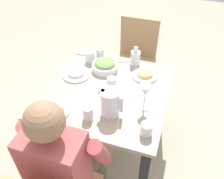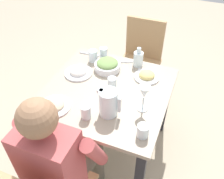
# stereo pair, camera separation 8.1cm
# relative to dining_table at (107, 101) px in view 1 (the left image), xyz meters

# --- Properties ---
(ground_plane) EXTENTS (8.00, 8.00, 0.00)m
(ground_plane) POSITION_rel_dining_table_xyz_m (0.00, 0.00, -0.59)
(ground_plane) COLOR tan
(dining_table) EXTENTS (0.90, 0.90, 0.70)m
(dining_table) POSITION_rel_dining_table_xyz_m (0.00, 0.00, 0.00)
(dining_table) COLOR gray
(dining_table) RESTS_ON ground_plane
(chair_far) EXTENTS (0.40, 0.40, 0.88)m
(chair_far) POSITION_rel_dining_table_xyz_m (0.03, 0.80, -0.09)
(chair_far) COLOR tan
(chair_far) RESTS_ON ground_plane
(diner_near) EXTENTS (0.48, 0.53, 1.17)m
(diner_near) POSITION_rel_dining_table_xyz_m (-0.04, -0.60, 0.05)
(diner_near) COLOR #B24C4C
(diner_near) RESTS_ON ground_plane
(water_pitcher) EXTENTS (0.16, 0.12, 0.19)m
(water_pitcher) POSITION_rel_dining_table_xyz_m (0.10, -0.22, 0.21)
(water_pitcher) COLOR silver
(water_pitcher) RESTS_ON dining_table
(salad_bowl) EXTENTS (0.21, 0.21, 0.09)m
(salad_bowl) POSITION_rel_dining_table_xyz_m (-0.09, 0.23, 0.16)
(salad_bowl) COLOR white
(salad_bowl) RESTS_ON dining_table
(plate_yoghurt) EXTENTS (0.22, 0.22, 0.06)m
(plate_yoghurt) POSITION_rel_dining_table_xyz_m (-0.28, 0.09, 0.14)
(plate_yoghurt) COLOR white
(plate_yoghurt) RESTS_ON dining_table
(plate_fries) EXTENTS (0.20, 0.20, 0.06)m
(plate_fries) POSITION_rel_dining_table_xyz_m (0.23, 0.24, 0.14)
(plate_fries) COLOR white
(plate_fries) RESTS_ON dining_table
(plate_beans) EXTENTS (0.22, 0.22, 0.04)m
(plate_beans) POSITION_rel_dining_table_xyz_m (-0.26, -0.30, 0.13)
(plate_beans) COLOR white
(plate_beans) RESTS_ON dining_table
(water_glass_by_pitcher) EXTENTS (0.06, 0.06, 0.10)m
(water_glass_by_pitcher) POSITION_rel_dining_table_xyz_m (-0.02, -0.30, 0.16)
(water_glass_by_pitcher) COLOR silver
(water_glass_by_pitcher) RESTS_ON dining_table
(water_glass_center) EXTENTS (0.07, 0.07, 0.09)m
(water_glass_center) POSITION_rel_dining_table_xyz_m (0.36, -0.31, 0.16)
(water_glass_center) COLOR silver
(water_glass_center) RESTS_ON dining_table
(water_glass_far_right) EXTENTS (0.07, 0.07, 0.10)m
(water_glass_far_right) POSITION_rel_dining_table_xyz_m (-0.25, 0.30, 0.16)
(water_glass_far_right) COLOR silver
(water_glass_far_right) RESTS_ON dining_table
(water_glass_near_left) EXTENTS (0.06, 0.06, 0.10)m
(water_glass_near_left) POSITION_rel_dining_table_xyz_m (-0.18, 0.36, 0.17)
(water_glass_near_left) COLOR silver
(water_glass_near_left) RESTS_ON dining_table
(water_glass_far_left) EXTENTS (0.06, 0.06, 0.10)m
(water_glass_far_left) POSITION_rel_dining_table_xyz_m (0.03, 0.02, 0.17)
(water_glass_far_left) COLOR silver
(water_glass_far_left) RESTS_ON dining_table
(wine_glass) EXTENTS (0.08, 0.08, 0.20)m
(wine_glass) POSITION_rel_dining_table_xyz_m (0.30, -0.10, 0.26)
(wine_glass) COLOR silver
(wine_glass) RESTS_ON dining_table
(oil_carafe) EXTENTS (0.08, 0.08, 0.16)m
(oil_carafe) POSITION_rel_dining_table_xyz_m (0.12, 0.38, 0.17)
(oil_carafe) COLOR silver
(oil_carafe) RESTS_ON dining_table
(fork_near) EXTENTS (0.17, 0.03, 0.01)m
(fork_near) POSITION_rel_dining_table_xyz_m (0.23, 0.32, 0.12)
(fork_near) COLOR silver
(fork_near) RESTS_ON dining_table
(knife_near) EXTENTS (0.19, 0.03, 0.01)m
(knife_near) POSITION_rel_dining_table_xyz_m (-0.32, 0.38, 0.12)
(knife_near) COLOR silver
(knife_near) RESTS_ON dining_table
(fork_far) EXTENTS (0.17, 0.09, 0.01)m
(fork_far) POSITION_rel_dining_table_xyz_m (-0.01, 0.37, 0.12)
(fork_far) COLOR silver
(fork_far) RESTS_ON dining_table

